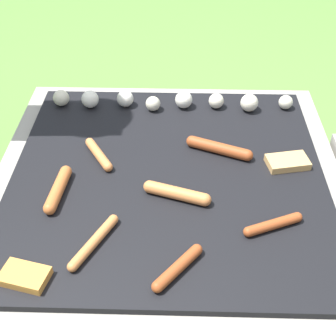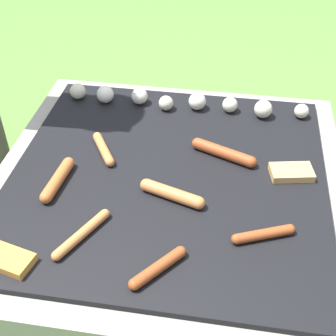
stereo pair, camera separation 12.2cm
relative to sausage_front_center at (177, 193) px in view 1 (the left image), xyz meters
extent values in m
plane|color=#567F38|center=(-0.02, 0.09, -0.45)|extent=(14.00, 14.00, 0.00)
cube|color=gray|center=(-0.02, 0.09, -0.24)|extent=(0.93, 0.93, 0.42)
cube|color=black|center=(-0.02, 0.09, -0.02)|extent=(0.82, 0.82, 0.02)
cylinder|color=#93421E|center=(0.11, 0.18, 0.00)|extent=(0.16, 0.09, 0.03)
sphere|color=#93421E|center=(0.19, 0.15, 0.00)|extent=(0.03, 0.03, 0.03)
sphere|color=#93421E|center=(0.04, 0.21, 0.00)|extent=(0.03, 0.03, 0.03)
cylinder|color=#93421E|center=(0.22, -0.10, 0.00)|extent=(0.13, 0.07, 0.02)
sphere|color=#93421E|center=(0.16, -0.12, 0.00)|extent=(0.02, 0.02, 0.02)
sphere|color=#93421E|center=(0.28, -0.07, 0.00)|extent=(0.02, 0.02, 0.02)
cylinder|color=#C6753D|center=(0.00, 0.00, 0.00)|extent=(0.15, 0.07, 0.03)
sphere|color=#C6753D|center=(0.07, -0.02, 0.00)|extent=(0.03, 0.03, 0.03)
sphere|color=#C6753D|center=(-0.07, 0.02, 0.00)|extent=(0.03, 0.03, 0.03)
cylinder|color=#C6753D|center=(-0.22, 0.15, 0.00)|extent=(0.09, 0.12, 0.02)
sphere|color=#C6753D|center=(-0.25, 0.21, 0.00)|extent=(0.02, 0.02, 0.02)
sphere|color=#C6753D|center=(-0.18, 0.10, 0.00)|extent=(0.02, 0.02, 0.02)
cylinder|color=#B7602D|center=(-0.30, 0.01, 0.00)|extent=(0.04, 0.14, 0.03)
sphere|color=#B7602D|center=(-0.29, 0.07, 0.00)|extent=(0.03, 0.03, 0.03)
sphere|color=#B7602D|center=(-0.30, -0.06, 0.00)|extent=(0.03, 0.03, 0.03)
cylinder|color=#93421E|center=(0.00, -0.22, 0.00)|extent=(0.10, 0.11, 0.03)
sphere|color=#93421E|center=(0.05, -0.18, 0.00)|extent=(0.03, 0.03, 0.03)
sphere|color=#93421E|center=(-0.04, -0.27, 0.00)|extent=(0.03, 0.03, 0.03)
cylinder|color=#C6753D|center=(-0.18, -0.16, 0.00)|extent=(0.09, 0.15, 0.02)
sphere|color=#C6753D|center=(-0.22, -0.23, 0.00)|extent=(0.02, 0.02, 0.02)
sphere|color=#C6753D|center=(-0.15, -0.09, 0.00)|extent=(0.02, 0.02, 0.02)
cube|color=tan|center=(0.30, 0.14, -0.01)|extent=(0.12, 0.09, 0.02)
cube|color=#D18438|center=(-0.31, -0.25, -0.01)|extent=(0.11, 0.08, 0.02)
sphere|color=beige|center=(-0.37, 0.42, 0.01)|extent=(0.05, 0.05, 0.05)
sphere|color=silver|center=(-0.28, 0.41, 0.01)|extent=(0.05, 0.05, 0.05)
sphere|color=silver|center=(-0.17, 0.42, 0.01)|extent=(0.05, 0.05, 0.05)
sphere|color=beige|center=(-0.08, 0.40, 0.01)|extent=(0.05, 0.05, 0.05)
sphere|color=silver|center=(0.02, 0.42, 0.01)|extent=(0.05, 0.05, 0.05)
sphere|color=beige|center=(0.12, 0.42, 0.01)|extent=(0.05, 0.05, 0.05)
sphere|color=beige|center=(0.22, 0.40, 0.01)|extent=(0.05, 0.05, 0.05)
sphere|color=beige|center=(0.34, 0.42, 0.01)|extent=(0.04, 0.04, 0.04)
camera|label=1|loc=(0.00, -0.84, 0.79)|focal=50.00mm
camera|label=2|loc=(0.12, -0.83, 0.79)|focal=50.00mm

